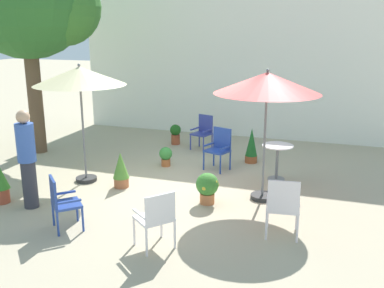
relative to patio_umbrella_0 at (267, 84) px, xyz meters
name	(u,v)px	position (x,y,z in m)	size (l,w,h in m)	color
ground_plane	(187,186)	(-1.58, 0.18, -2.18)	(60.00, 60.00, 0.00)	tan
villa_facade	(240,61)	(-1.58, 4.87, 0.03)	(9.86, 0.30, 4.43)	white
patio_umbrella_0	(267,84)	(0.00, 0.00, 0.00)	(1.93, 1.93, 2.46)	#2D2D2D
patio_umbrella_1	(80,77)	(-3.73, -0.21, 0.01)	(1.86, 1.86, 2.47)	#2D2D2D
cafe_table_0	(277,156)	(0.10, 1.17, -1.65)	(0.66, 0.66, 0.77)	white
patio_chair_0	(283,204)	(0.56, -1.48, -1.63)	(0.55, 0.54, 0.97)	white
patio_chair_1	(61,200)	(-2.82, -2.34, -1.68)	(0.62, 0.62, 0.89)	#284292
patio_chair_2	(219,146)	(-1.26, 1.48, -1.64)	(0.61, 0.57, 0.96)	#244098
patio_chair_3	(203,130)	(-2.12, 3.02, -1.67)	(0.57, 0.56, 0.91)	#343F96
patio_chair_4	(156,216)	(-1.14, -2.43, -1.66)	(0.66, 0.67, 0.90)	white
potted_plant_0	(251,146)	(-0.66, 2.22, -1.77)	(0.29, 0.29, 0.85)	#984F2B
potted_plant_1	(176,133)	(-2.99, 3.23, -1.88)	(0.31, 0.31, 0.56)	#9A482C
potted_plant_2	(121,169)	(-2.84, -0.30, -1.81)	(0.33, 0.33, 0.73)	#B0643F
potted_plant_3	(207,186)	(-0.93, -0.55, -1.85)	(0.42, 0.43, 0.59)	#C06E40
potted_plant_4	(166,155)	(-2.51, 1.30, -1.93)	(0.31, 0.31, 0.46)	#B36133
potted_plant_5	(0,182)	(-4.57, -1.75, -1.78)	(0.34, 0.34, 0.76)	#B14C33
standing_person	(27,158)	(-3.91, -1.74, -1.25)	(0.33, 0.33, 1.79)	#33333D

